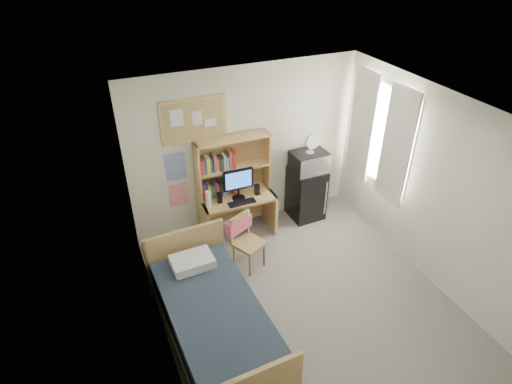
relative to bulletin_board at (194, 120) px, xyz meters
name	(u,v)px	position (x,y,z in m)	size (l,w,h in m)	color
floor	(308,306)	(0.78, -2.08, -1.93)	(3.60, 4.20, 0.02)	gray
ceiling	(325,120)	(0.78, -2.08, 0.68)	(3.60, 4.20, 0.02)	silver
wall_back	(246,150)	(0.78, 0.02, -0.62)	(3.60, 0.04, 2.60)	silver
wall_front	(454,379)	(0.78, -4.18, -0.62)	(3.60, 0.04, 2.60)	silver
wall_left	(159,269)	(-1.02, -2.08, -0.62)	(0.04, 4.20, 2.60)	silver
wall_right	(438,193)	(2.58, -2.08, -0.62)	(0.04, 4.20, 2.60)	silver
window_unit	(380,135)	(2.53, -0.88, -0.32)	(0.10, 1.40, 1.70)	white
curtain_left	(396,147)	(2.50, -1.28, -0.32)	(0.04, 0.55, 1.70)	white
curtain_right	(362,126)	(2.50, -0.48, -0.32)	(0.04, 0.55, 1.70)	white
bulletin_board	(194,120)	(0.00, 0.00, 0.00)	(0.94, 0.03, 0.64)	tan
poster_wave	(176,167)	(-0.32, 0.01, -0.67)	(0.30, 0.01, 0.42)	#2844A0
poster_japan	(179,194)	(-0.32, 0.01, -1.14)	(0.28, 0.01, 0.36)	red
desk	(238,215)	(0.51, -0.29, -1.57)	(1.12, 0.56, 0.70)	tan
desk_chair	(249,243)	(0.38, -1.06, -1.50)	(0.42, 0.42, 0.83)	tan
mini_fridge	(306,193)	(1.73, -0.26, -1.48)	(0.52, 0.52, 0.88)	black
bed	(215,323)	(-0.49, -2.11, -1.64)	(1.03, 2.05, 0.56)	#1C2633
hutch	(233,165)	(0.51, -0.14, -0.76)	(1.12, 0.29, 0.92)	tan
monitor	(238,185)	(0.51, -0.35, -0.97)	(0.46, 0.04, 0.49)	black
keyboard	(242,203)	(0.50, -0.49, -1.21)	(0.42, 0.13, 0.02)	black
speaker_left	(219,198)	(0.21, -0.34, -1.13)	(0.07, 0.07, 0.17)	black
speaker_right	(257,190)	(0.81, -0.35, -1.13)	(0.07, 0.07, 0.17)	black
water_bottle	(208,199)	(0.02, -0.38, -1.09)	(0.08, 0.08, 0.26)	silver
hoodie	(239,224)	(0.29, -0.88, -1.28)	(0.43, 0.13, 0.20)	#DF546F
microwave	(309,162)	(1.73, -0.28, -0.88)	(0.55, 0.42, 0.32)	silver
desk_fan	(310,143)	(1.73, -0.28, -0.56)	(0.25, 0.25, 0.31)	silver
pillow	(192,262)	(-0.52, -1.36, -1.29)	(0.52, 0.36, 0.12)	silver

